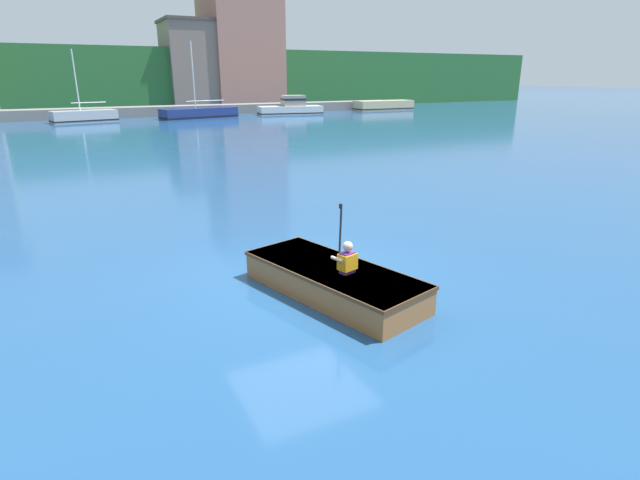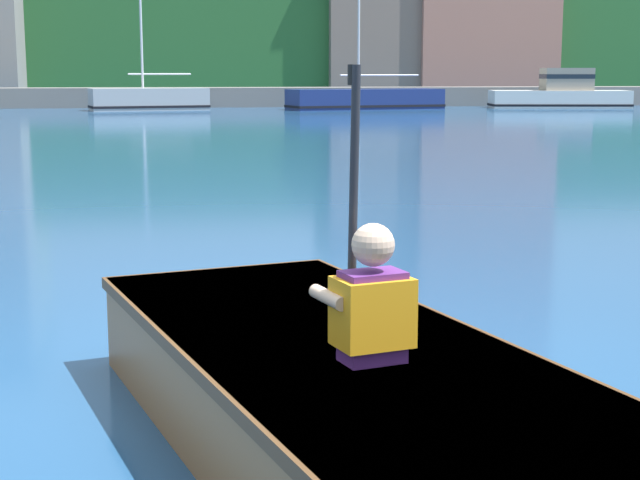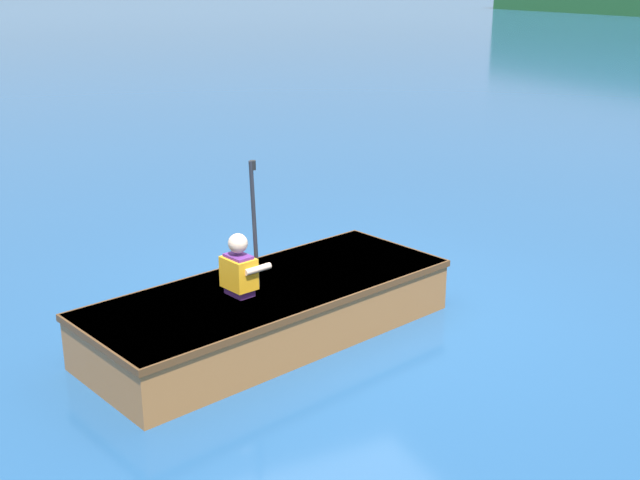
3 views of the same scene
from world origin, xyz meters
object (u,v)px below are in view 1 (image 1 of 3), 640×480
object	(u,v)px
moored_boat_dock_east_inner	(199,113)
moored_boat_dock_center_far	(84,116)
rowboat_foreground	(331,278)
moored_boat_dock_west_inner	(384,106)
person_paddler	(347,259)
moored_boat_dock_east_end	(291,108)

from	to	relation	value
moored_boat_dock_east_inner	moored_boat_dock_center_far	bearing A→B (deg)	178.19
moored_boat_dock_center_far	rowboat_foreground	distance (m)	39.09
moored_boat_dock_center_far	moored_boat_dock_west_inner	bearing A→B (deg)	2.53
moored_boat_dock_west_inner	rowboat_foreground	bearing A→B (deg)	-125.17
moored_boat_dock_west_inner	rowboat_foreground	world-z (taller)	moored_boat_dock_west_inner
moored_boat_dock_center_far	person_paddler	size ratio (longest dim) A/B	4.84
moored_boat_dock_center_far	rowboat_foreground	bearing A→B (deg)	-87.25
moored_boat_dock_east_inner	moored_boat_dock_east_end	size ratio (longest dim) A/B	1.11
moored_boat_dock_east_end	person_paddler	xyz separation A→B (m)	(-16.64, -39.58, 0.13)
moored_boat_dock_east_end	rowboat_foreground	bearing A→B (deg)	-113.12
moored_boat_dock_center_far	person_paddler	bearing A→B (deg)	-87.13
moored_boat_dock_center_far	moored_boat_dock_east_inner	xyz separation A→B (m)	(9.41, -0.30, -0.03)
moored_boat_dock_east_end	rowboat_foreground	distance (m)	42.63
moored_boat_dock_east_inner	person_paddler	xyz separation A→B (m)	(-7.44, -39.11, 0.33)
moored_boat_dock_east_inner	moored_boat_dock_east_end	xyz separation A→B (m)	(9.20, 0.46, 0.20)
moored_boat_dock_center_far	moored_boat_dock_east_end	distance (m)	18.62
moored_boat_dock_east_inner	moored_boat_dock_east_end	world-z (taller)	moored_boat_dock_east_inner
moored_boat_dock_center_far	moored_boat_dock_east_inner	bearing A→B (deg)	-1.81
moored_boat_dock_west_inner	moored_boat_dock_center_far	bearing A→B (deg)	-177.47
person_paddler	rowboat_foreground	bearing A→B (deg)	105.37
moored_boat_dock_west_inner	moored_boat_dock_east_inner	world-z (taller)	moored_boat_dock_east_inner
moored_boat_dock_west_inner	rowboat_foreground	xyz separation A→B (m)	(-28.45, -40.38, -0.20)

